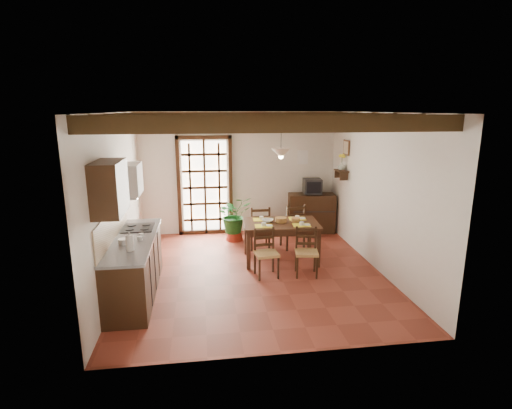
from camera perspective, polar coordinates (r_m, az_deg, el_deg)
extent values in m
plane|color=maroon|center=(7.28, -0.35, -9.60)|extent=(5.00, 5.00, 0.00)
cube|color=silver|center=(9.29, -2.41, 4.48)|extent=(4.50, 0.02, 2.80)
cube|color=silver|center=(4.47, 3.90, -5.52)|extent=(4.50, 0.02, 2.80)
cube|color=silver|center=(6.93, -19.14, 0.62)|extent=(0.02, 5.00, 2.80)
cube|color=silver|center=(7.48, 16.99, 1.69)|extent=(0.02, 5.00, 2.80)
cube|color=white|center=(6.69, -0.38, 13.03)|extent=(4.50, 5.00, 0.02)
cube|color=black|center=(4.62, 3.13, 11.43)|extent=(4.50, 0.14, 0.20)
cube|color=black|center=(5.45, 1.41, 11.76)|extent=(4.50, 0.14, 0.20)
cube|color=black|center=(6.28, 0.14, 11.99)|extent=(4.50, 0.14, 0.20)
cube|color=black|center=(7.11, -0.84, 12.17)|extent=(4.50, 0.14, 0.20)
cube|color=black|center=(7.95, -1.61, 12.30)|extent=(4.50, 0.14, 0.20)
cube|color=black|center=(8.78, -2.24, 12.41)|extent=(4.50, 0.14, 0.20)
cube|color=white|center=(9.29, -7.31, 2.50)|extent=(1.01, 0.02, 2.11)
cube|color=black|center=(9.10, -7.52, 9.51)|extent=(1.26, 0.10, 0.08)
cube|color=black|center=(9.26, -10.96, 2.32)|extent=(0.08, 0.10, 2.28)
cube|color=black|center=(9.27, -3.65, 2.55)|extent=(0.08, 0.10, 2.28)
cube|color=black|center=(9.22, -7.30, 2.42)|extent=(1.01, 0.03, 2.02)
cube|color=black|center=(6.59, -16.89, -8.62)|extent=(0.60, 2.20, 0.88)
cube|color=slate|center=(6.43, -17.16, -4.82)|extent=(0.64, 2.25, 0.04)
cube|color=tan|center=(6.42, -19.82, -2.91)|extent=(0.02, 2.20, 0.50)
cube|color=black|center=(5.56, -20.21, 2.24)|extent=(0.35, 0.80, 0.70)
cube|color=white|center=(6.78, -17.79, 3.47)|extent=(0.38, 0.60, 0.50)
cube|color=silver|center=(6.83, -17.63, 1.24)|extent=(0.32, 0.55, 0.04)
cube|color=black|center=(6.94, -16.49, -3.21)|extent=(0.50, 0.55, 0.02)
cylinder|color=white|center=(5.87, -17.59, -5.27)|extent=(0.11, 0.11, 0.24)
cylinder|color=silver|center=(6.20, -18.46, -5.11)|extent=(0.14, 0.14, 0.10)
cube|color=#3B2113|center=(7.58, 3.58, -2.75)|extent=(1.46, 0.99, 0.05)
cube|color=#3B2113|center=(7.60, 3.58, -3.29)|extent=(1.31, 0.89, 0.10)
cube|color=#3B2113|center=(8.17, 7.64, -4.43)|extent=(0.07, 0.07, 0.71)
cube|color=#3B2113|center=(8.01, -1.42, -4.69)|extent=(0.07, 0.07, 0.71)
cube|color=#3B2113|center=(7.45, 8.89, -6.27)|extent=(0.07, 0.07, 0.71)
cube|color=#3B2113|center=(7.27, -1.08, -6.61)|extent=(0.07, 0.07, 0.71)
cube|color=tan|center=(6.95, 1.51, -7.05)|extent=(0.43, 0.41, 0.05)
cube|color=black|center=(7.02, 1.17, -4.98)|extent=(0.39, 0.08, 0.43)
cube|color=black|center=(7.03, 1.49, -8.64)|extent=(0.41, 0.39, 0.42)
cube|color=tan|center=(7.05, 7.23, -6.82)|extent=(0.45, 0.43, 0.05)
cube|color=black|center=(7.13, 7.16, -4.77)|extent=(0.39, 0.10, 0.43)
cube|color=black|center=(7.13, 7.18, -8.40)|extent=(0.42, 0.41, 0.42)
cube|color=tan|center=(8.32, 0.45, -3.27)|extent=(0.43, 0.41, 0.05)
cube|color=black|center=(8.09, 0.65, -2.04)|extent=(0.43, 0.04, 0.47)
cube|color=black|center=(8.39, 0.45, -4.76)|extent=(0.41, 0.39, 0.46)
cube|color=tan|center=(8.40, 5.24, -3.04)|extent=(0.51, 0.49, 0.05)
cube|color=black|center=(8.18, 5.76, -1.75)|extent=(0.44, 0.11, 0.48)
cube|color=black|center=(8.47, 5.20, -4.57)|extent=(0.48, 0.47, 0.47)
cube|color=yellow|center=(7.30, 1.23, -3.11)|extent=(0.32, 0.24, 0.01)
cube|color=yellow|center=(7.44, 6.58, -2.87)|extent=(0.32, 0.24, 0.01)
cube|color=yellow|center=(7.72, 0.71, -2.18)|extent=(0.32, 0.24, 0.01)
cube|color=yellow|center=(7.86, 5.78, -1.98)|extent=(0.32, 0.24, 0.01)
cylinder|color=olive|center=(7.56, 3.59, -2.18)|extent=(0.22, 0.22, 0.09)
imported|color=white|center=(7.58, 1.66, -2.31)|extent=(0.28, 0.28, 0.05)
cube|color=black|center=(9.53, 7.91, -1.21)|extent=(1.12, 0.60, 0.91)
cube|color=black|center=(9.39, 8.04, 2.62)|extent=(0.43, 0.39, 0.35)
cube|color=black|center=(9.22, 8.35, 2.40)|extent=(0.33, 0.04, 0.26)
cube|color=white|center=(9.49, 6.69, 6.72)|extent=(0.25, 0.03, 0.32)
cone|color=maroon|center=(8.94, -3.10, -4.40)|extent=(0.39, 0.39, 0.24)
imported|color=#144C19|center=(8.81, -3.14, -1.56)|extent=(2.36, 2.20, 2.12)
cube|color=black|center=(8.87, 12.11, 4.74)|extent=(0.20, 0.42, 0.03)
cube|color=black|center=(8.73, 12.46, 3.98)|extent=(0.18, 0.03, 0.18)
cube|color=black|center=(9.04, 11.72, 4.34)|extent=(0.18, 0.03, 0.18)
imported|color=#B2BFB2|center=(8.86, 12.14, 5.37)|extent=(0.15, 0.15, 0.15)
sphere|color=yellow|center=(8.83, 12.21, 6.72)|extent=(0.14, 0.14, 0.14)
cylinder|color=#144C19|center=(8.85, 12.16, 5.76)|extent=(0.01, 0.01, 0.28)
cube|color=brown|center=(8.84, 12.79, 7.94)|extent=(0.03, 0.32, 0.32)
cube|color=#C3B292|center=(8.83, 12.70, 7.94)|extent=(0.01, 0.26, 0.26)
cylinder|color=black|center=(7.39, 3.63, 10.33)|extent=(0.01, 0.01, 0.70)
cone|color=beige|center=(7.42, 3.58, 7.47)|extent=(0.36, 0.36, 0.14)
sphere|color=#FFD88C|center=(7.43, 3.57, 6.86)|extent=(0.09, 0.09, 0.09)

